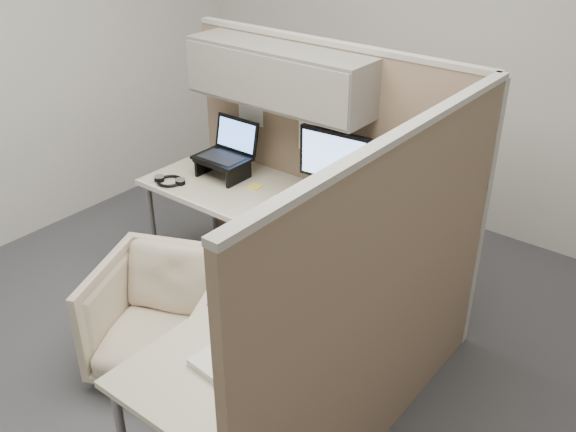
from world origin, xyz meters
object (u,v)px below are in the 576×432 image
Objects in this scene: office_chair at (163,313)px; keyboard at (312,236)px; desk at (277,253)px; monitor_left at (334,163)px.

keyboard is (0.53, 0.63, 0.39)m from office_chair.
monitor_left reaches higher than desk.
office_chair is 0.91m from keyboard.
keyboard is at bearing -77.26° from monitor_left.
keyboard reaches higher than desk.
desk is 0.21m from keyboard.
monitor_left is at bearing 104.39° from keyboard.
monitor_left is at bearing 93.32° from desk.
desk is at bearing -92.22° from monitor_left.
keyboard is at bearing 62.47° from desk.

